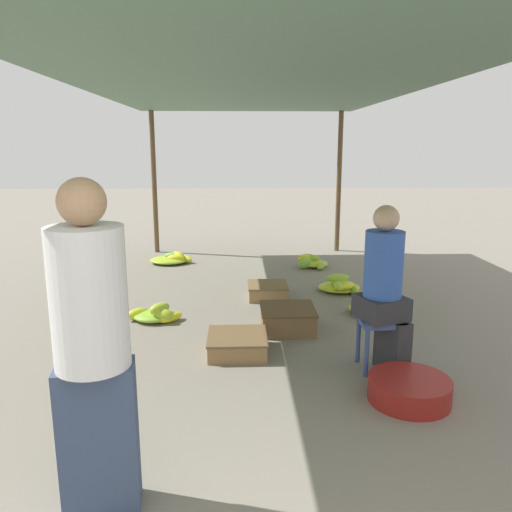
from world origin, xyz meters
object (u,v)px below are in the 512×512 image
crate_mid (268,291)px  vendor_seated (385,286)px  vendor_foreground (93,348)px  banana_pile_left_0 (156,314)px  stool (380,328)px  crate_near (237,344)px  banana_pile_right_2 (341,286)px  basin_black (409,390)px  banana_pile_left_1 (173,259)px  banana_pile_right_0 (367,304)px  banana_pile_right_1 (311,262)px  crate_far (288,319)px

crate_mid → vendor_seated: bearing=-68.1°
vendor_foreground → banana_pile_left_0: vendor_foreground is taller
stool → crate_near: stool is taller
banana_pile_right_2 → crate_near: 2.24m
basin_black → banana_pile_left_0: size_ratio=0.93×
vendor_foreground → banana_pile_left_1: bearing=93.6°
vendor_seated → banana_pile_left_1: bearing=119.4°
banana_pile_right_0 → vendor_foreground: bearing=-125.4°
banana_pile_right_1 → crate_mid: (-0.74, -1.52, 0.01)m
banana_pile_left_0 → banana_pile_right_2: banana_pile_right_2 is taller
banana_pile_right_1 → vendor_seated: bearing=-89.0°
banana_pile_right_2 → crate_near: banana_pile_right_2 is taller
banana_pile_right_2 → crate_mid: (-0.92, -0.21, 0.01)m
basin_black → crate_near: 1.51m
banana_pile_left_0 → crate_near: size_ratio=1.21×
stool → crate_mid: stool is taller
banana_pile_right_2 → banana_pile_left_0: bearing=-155.2°
crate_near → crate_mid: size_ratio=1.10×
crate_far → banana_pile_left_0: bearing=167.2°
vendor_foreground → banana_pile_right_0: (2.07, 2.91, -0.75)m
basin_black → crate_far: crate_far is taller
stool → banana_pile_right_1: (-0.04, 3.50, -0.27)m
vendor_foreground → banana_pile_right_1: (1.77, 5.02, -0.77)m
crate_near → vendor_foreground: bearing=-109.5°
basin_black → banana_pile_right_2: 2.72m
banana_pile_right_1 → banana_pile_right_2: 1.32m
stool → basin_black: 0.59m
basin_black → banana_pile_right_1: (-0.12, 4.02, -0.01)m
stool → banana_pile_right_2: 2.21m
vendor_seated → vendor_foreground: bearing=-140.3°
banana_pile_right_2 → vendor_foreground: bearing=-117.7°
banana_pile_left_0 → banana_pile_right_2: size_ratio=1.20×
banana_pile_left_1 → banana_pile_right_0: banana_pile_right_0 is taller
stool → banana_pile_left_1: (-2.14, 3.83, -0.28)m
banana_pile_left_0 → banana_pile_left_1: (-0.16, 2.62, -0.00)m
vendor_foreground → crate_far: (1.16, 2.43, -0.74)m
stool → banana_pile_left_1: size_ratio=0.63×
basin_black → banana_pile_left_0: bearing=139.8°
stool → crate_mid: (-0.78, 1.98, -0.26)m
banana_pile_left_0 → banana_pile_right_0: bearing=4.4°
basin_black → crate_mid: size_ratio=1.23×
banana_pile_right_1 → crate_mid: 1.69m
vendor_seated → basin_black: 0.80m
banana_pile_right_2 → crate_far: size_ratio=0.97×
vendor_seated → crate_near: vendor_seated is taller
vendor_seated → banana_pile_left_0: size_ratio=2.14×
crate_mid → banana_pile_right_1: bearing=64.1°
banana_pile_right_1 → crate_near: banana_pile_right_1 is taller
vendor_foreground → basin_black: (1.88, 1.00, -0.77)m
vendor_seated → banana_pile_right_0: 1.53m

